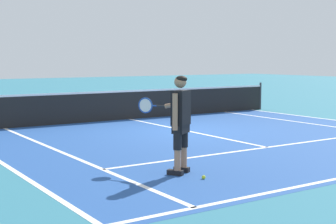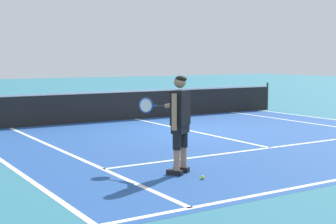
# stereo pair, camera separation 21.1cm
# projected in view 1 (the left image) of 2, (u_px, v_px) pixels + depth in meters

# --- Properties ---
(ground_plane) EXTENTS (80.00, 80.00, 0.00)m
(ground_plane) POSITION_uv_depth(u_px,v_px,m) (186.00, 131.00, 13.87)
(ground_plane) COLOR teal
(court_inner_surface) EXTENTS (10.98, 9.60, 0.00)m
(court_inner_surface) POSITION_uv_depth(u_px,v_px,m) (217.00, 137.00, 12.75)
(court_inner_surface) COLOR #234C93
(court_inner_surface) RESTS_ON ground
(line_service) EXTENTS (8.23, 0.10, 0.01)m
(line_service) POSITION_uv_depth(u_px,v_px,m) (267.00, 147.00, 11.26)
(line_service) COLOR white
(line_service) RESTS_ON ground
(line_centre_service) EXTENTS (0.10, 6.40, 0.01)m
(line_centre_service) POSITION_uv_depth(u_px,v_px,m) (185.00, 130.00, 13.91)
(line_centre_service) COLOR white
(line_centre_service) RESTS_ON ground
(line_singles_left) EXTENTS (0.10, 9.20, 0.01)m
(line_singles_left) POSITION_uv_depth(u_px,v_px,m) (65.00, 154.00, 10.49)
(line_singles_left) COLOR white
(line_singles_left) RESTS_ON ground
(line_singles_right) EXTENTS (0.10, 9.20, 0.01)m
(line_singles_right) POSITION_uv_depth(u_px,v_px,m) (323.00, 125.00, 15.01)
(line_singles_right) COLOR white
(line_singles_right) RESTS_ON ground
(tennis_net) EXTENTS (11.96, 0.08, 1.07)m
(tennis_net) POSITION_uv_depth(u_px,v_px,m) (130.00, 104.00, 16.51)
(tennis_net) COLOR #333338
(tennis_net) RESTS_ON ground
(tennis_player) EXTENTS (0.55, 1.22, 1.71)m
(tennis_player) POSITION_uv_depth(u_px,v_px,m) (179.00, 117.00, 8.59)
(tennis_player) COLOR black
(tennis_player) RESTS_ON ground
(tennis_ball_near_feet) EXTENTS (0.07, 0.07, 0.07)m
(tennis_ball_near_feet) POSITION_uv_depth(u_px,v_px,m) (204.00, 177.00, 8.28)
(tennis_ball_near_feet) COLOR #CCE02D
(tennis_ball_near_feet) RESTS_ON ground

